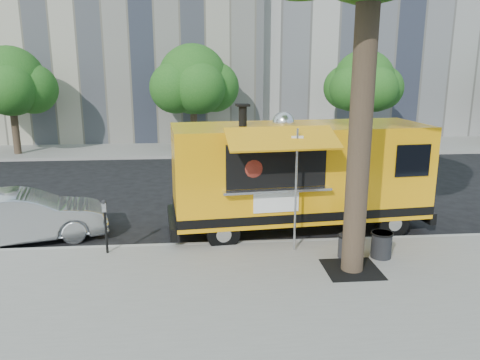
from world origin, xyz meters
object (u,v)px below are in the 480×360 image
(sedan, at_px, (24,217))
(trash_bin_right, at_px, (381,244))
(parking_meter, at_px, (105,220))
(trash_bin_left, at_px, (347,245))
(far_tree_c, at_px, (364,81))
(far_tree_a, at_px, (10,81))
(far_tree_b, at_px, (193,80))
(sign_post, at_px, (296,183))
(food_truck, at_px, (298,173))

(sedan, bearing_deg, trash_bin_right, -119.42)
(parking_meter, distance_m, trash_bin_left, 5.77)
(far_tree_c, relative_size, parking_meter, 3.90)
(far_tree_a, relative_size, far_tree_b, 0.97)
(far_tree_a, height_order, sign_post, far_tree_a)
(sign_post, distance_m, parking_meter, 4.64)
(far_tree_a, height_order, far_tree_b, far_tree_b)
(parking_meter, bearing_deg, food_truck, 16.97)
(far_tree_c, relative_size, sign_post, 1.74)
(food_truck, distance_m, trash_bin_right, 3.05)
(trash_bin_left, distance_m, trash_bin_right, 0.80)
(far_tree_a, relative_size, far_tree_c, 1.03)
(far_tree_c, xyz_separation_m, parking_meter, (-11.00, -13.75, -2.74))
(sedan, bearing_deg, trash_bin_left, -120.20)
(parking_meter, height_order, trash_bin_right, parking_meter)
(sign_post, relative_size, parking_meter, 2.25)
(far_tree_b, bearing_deg, trash_bin_left, -75.97)
(parking_meter, height_order, trash_bin_left, parking_meter)
(sign_post, xyz_separation_m, trash_bin_left, (1.15, -0.55, -1.40))
(sign_post, height_order, trash_bin_right, sign_post)
(food_truck, bearing_deg, parking_meter, -168.33)
(sign_post, height_order, trash_bin_left, sign_post)
(far_tree_b, relative_size, trash_bin_left, 10.00)
(far_tree_a, distance_m, food_truck, 17.17)
(trash_bin_left, height_order, trash_bin_right, trash_bin_right)
(far_tree_b, xyz_separation_m, sign_post, (2.55, -14.25, -1.98))
(sign_post, xyz_separation_m, food_truck, (0.42, 1.72, -0.17))
(far_tree_a, height_order, far_tree_c, far_tree_a)
(parking_meter, bearing_deg, far_tree_b, 81.90)
(far_tree_a, xyz_separation_m, trash_bin_right, (13.50, -14.48, -3.30))
(parking_meter, distance_m, food_truck, 5.24)
(trash_bin_left, bearing_deg, far_tree_b, 104.03)
(parking_meter, bearing_deg, far_tree_a, 117.15)
(far_tree_b, distance_m, sign_post, 14.61)
(far_tree_a, distance_m, far_tree_b, 9.01)
(far_tree_b, relative_size, far_tree_c, 1.06)
(sedan, distance_m, trash_bin_right, 9.13)
(food_truck, bearing_deg, far_tree_a, 129.32)
(far_tree_c, height_order, sedan, far_tree_c)
(sign_post, bearing_deg, trash_bin_right, -17.98)
(far_tree_a, relative_size, parking_meter, 4.01)
(far_tree_a, relative_size, sign_post, 1.79)
(far_tree_c, xyz_separation_m, trash_bin_left, (-5.30, -14.50, -3.27))
(far_tree_a, bearing_deg, trash_bin_left, -48.59)
(far_tree_b, distance_m, far_tree_c, 9.01)
(far_tree_c, distance_m, food_truck, 13.79)
(far_tree_a, bearing_deg, sedan, -69.34)
(far_tree_a, distance_m, trash_bin_left, 19.49)
(sedan, bearing_deg, far_tree_a, 5.08)
(far_tree_a, distance_m, parking_meter, 15.59)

